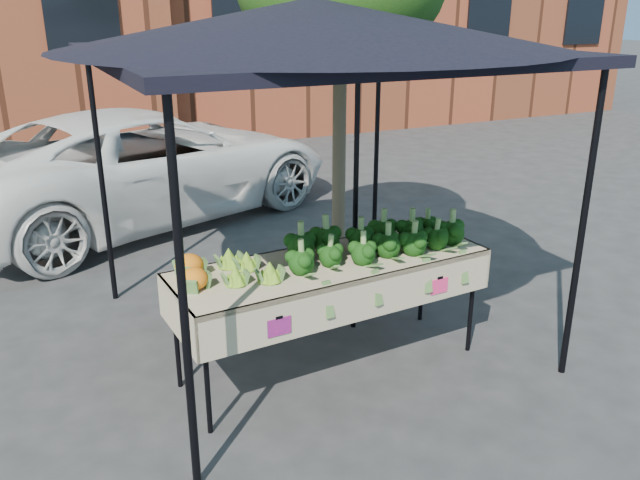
# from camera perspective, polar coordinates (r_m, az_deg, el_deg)

# --- Properties ---
(ground) EXTENTS (90.00, 90.00, 0.00)m
(ground) POSITION_cam_1_polar(r_m,az_deg,el_deg) (5.24, -0.67, -10.91)
(ground) COLOR #2A2A2C
(table) EXTENTS (2.45, 0.95, 0.90)m
(table) POSITION_cam_1_polar(r_m,az_deg,el_deg) (4.99, 1.01, -6.65)
(table) COLOR #C3AF90
(table) RESTS_ON ground
(canopy) EXTENTS (3.16, 3.16, 2.74)m
(canopy) POSITION_cam_1_polar(r_m,az_deg,el_deg) (5.24, -0.61, 5.40)
(canopy) COLOR black
(canopy) RESTS_ON ground
(broccoli_heap) EXTENTS (1.53, 0.56, 0.25)m
(broccoli_heap) POSITION_cam_1_polar(r_m,az_deg,el_deg) (4.95, 4.64, 0.28)
(broccoli_heap) COLOR black
(broccoli_heap) RESTS_ON table
(romanesco_cluster) EXTENTS (0.42, 0.56, 0.19)m
(romanesco_cluster) POSITION_cam_1_polar(r_m,az_deg,el_deg) (4.56, -6.63, -1.91)
(romanesco_cluster) COLOR #7AAE2F
(romanesco_cluster) RESTS_ON table
(cauliflower_pair) EXTENTS (0.22, 0.42, 0.17)m
(cauliflower_pair) POSITION_cam_1_polar(r_m,az_deg,el_deg) (4.50, -11.20, -2.64)
(cauliflower_pair) COLOR orange
(cauliflower_pair) RESTS_ON table
(vehicle) EXTENTS (2.18, 2.75, 5.20)m
(vehicle) POSITION_cam_1_polar(r_m,az_deg,el_deg) (8.64, -16.19, 18.62)
(vehicle) COLOR white
(vehicle) RESTS_ON ground
(street_tree) EXTENTS (1.90, 1.90, 3.74)m
(street_tree) POSITION_cam_1_polar(r_m,az_deg,el_deg) (6.19, 1.74, 12.36)
(street_tree) COLOR #1E4C14
(street_tree) RESTS_ON ground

